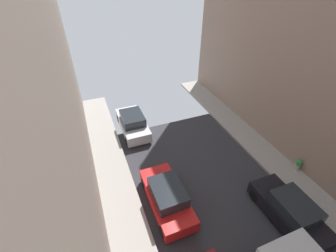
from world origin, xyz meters
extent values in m
cube|color=red|center=(-2.70, 8.88, 0.55)|extent=(1.76, 4.20, 0.76)
cube|color=#1E2328|center=(-2.70, 8.73, 1.25)|extent=(1.56, 2.10, 0.64)
cylinder|color=black|center=(-3.48, 10.43, 0.32)|extent=(0.22, 0.64, 0.64)
cylinder|color=black|center=(-1.92, 10.43, 0.32)|extent=(0.22, 0.64, 0.64)
cylinder|color=black|center=(-3.48, 7.33, 0.32)|extent=(0.22, 0.64, 0.64)
cylinder|color=black|center=(-1.92, 7.33, 0.32)|extent=(0.22, 0.64, 0.64)
cube|color=silver|center=(-2.70, 16.08, 0.55)|extent=(1.76, 4.20, 0.76)
cube|color=#1E2328|center=(-2.70, 15.93, 1.25)|extent=(1.56, 2.10, 0.64)
cylinder|color=black|center=(-3.48, 17.63, 0.32)|extent=(0.22, 0.64, 0.64)
cylinder|color=black|center=(-1.92, 17.63, 0.32)|extent=(0.22, 0.64, 0.64)
cylinder|color=black|center=(-3.48, 14.53, 0.32)|extent=(0.22, 0.64, 0.64)
cylinder|color=black|center=(-1.92, 14.53, 0.32)|extent=(0.22, 0.64, 0.64)
cube|color=black|center=(2.70, 5.84, 0.55)|extent=(1.76, 4.20, 0.76)
cube|color=#1E2328|center=(2.70, 5.69, 1.25)|extent=(1.56, 2.10, 0.64)
cylinder|color=black|center=(1.92, 7.39, 0.32)|extent=(0.22, 0.64, 0.64)
cylinder|color=black|center=(3.48, 7.39, 0.32)|extent=(0.22, 0.64, 0.64)
cylinder|color=black|center=(1.92, 4.29, 0.32)|extent=(0.22, 0.64, 0.64)
cylinder|color=black|center=(3.48, 4.29, 0.32)|extent=(0.22, 0.64, 0.64)
cylinder|color=#B2A899|center=(5.79, 8.22, 0.36)|extent=(0.35, 0.35, 0.42)
sphere|color=#38843D|center=(5.79, 8.22, 0.73)|extent=(0.39, 0.39, 0.39)
camera|label=1|loc=(-5.43, 1.77, 10.93)|focal=24.64mm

